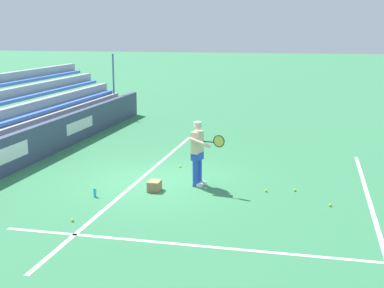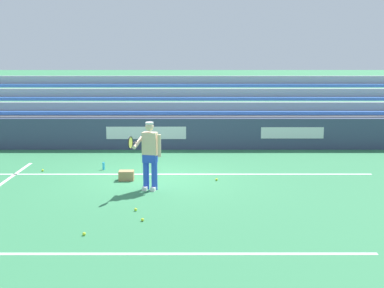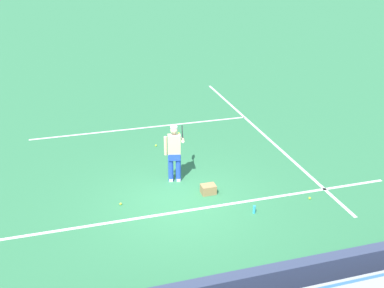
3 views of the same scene
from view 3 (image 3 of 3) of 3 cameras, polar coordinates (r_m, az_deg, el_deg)
name	(u,v)px [view 3 (image 3 of 3)]	position (r m, az deg, el deg)	size (l,w,h in m)	color
ground_plane	(180,201)	(12.23, -1.54, -7.29)	(160.00, 160.00, 0.00)	#337A4C
court_baseline_white	(185,211)	(11.82, -0.92, -8.49)	(12.00, 0.10, 0.01)	white
court_sideline_white	(260,131)	(16.87, 8.59, 1.66)	(0.10, 12.00, 0.01)	white
court_service_line_white	(143,128)	(17.06, -6.21, 2.06)	(8.22, 0.10, 0.01)	white
tennis_player	(175,153)	(12.86, -2.23, -1.12)	(0.74, 0.96, 1.71)	blue
ball_box_cardboard	(208,189)	(12.54, 2.09, -5.76)	(0.40, 0.30, 0.26)	#A87F51
tennis_ball_by_box	(167,153)	(14.86, -3.23, -1.18)	(0.07, 0.07, 0.07)	#CCE533
tennis_ball_midcourt	(310,198)	(12.72, 14.72, -6.67)	(0.07, 0.07, 0.07)	#CCE533
tennis_ball_far_left	(156,145)	(15.45, -4.60, -0.18)	(0.07, 0.07, 0.07)	#CCE533
tennis_ball_far_right	(121,204)	(12.20, -9.05, -7.52)	(0.07, 0.07, 0.07)	#CCE533
tennis_ball_on_baseline	(179,133)	(16.42, -1.70, 1.41)	(0.07, 0.07, 0.07)	#CCE533
water_bottle	(254,209)	(11.79, 7.90, -8.24)	(0.07, 0.07, 0.22)	#33B2E5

